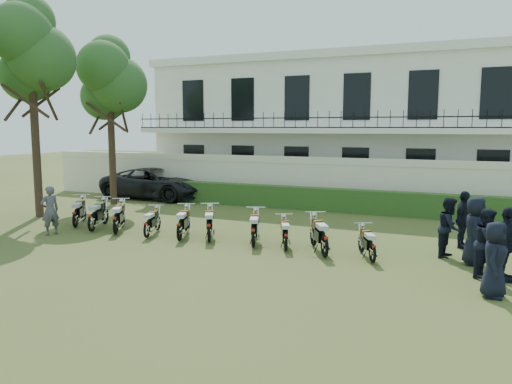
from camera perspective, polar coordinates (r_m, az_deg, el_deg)
ground at (r=15.92m, az=-2.31°, el=-5.88°), size 100.00×100.00×0.00m
perimeter_wall at (r=23.07m, az=6.48°, el=1.17°), size 30.00×0.35×2.30m
hedge at (r=22.11m, az=8.31°, el=-0.88°), size 18.00×0.60×1.00m
building at (r=28.68m, az=10.17°, el=7.40°), size 20.40×9.60×7.40m
tree_west_mid at (r=22.29m, az=-24.31°, el=14.53°), size 3.40×3.20×8.82m
tree_west_near at (r=24.74m, az=-16.35°, el=12.29°), size 3.40×3.20×7.90m
motorcycle_0 at (r=19.24m, az=-19.97°, el=-2.51°), size 1.09×1.74×1.07m
motorcycle_1 at (r=18.36m, az=-18.28°, el=-2.87°), size 0.90×1.89×1.09m
motorcycle_2 at (r=17.62m, az=-15.77°, el=-3.19°), size 1.06×1.79×1.09m
motorcycle_3 at (r=16.85m, az=-12.38°, el=-3.78°), size 0.71×1.69×0.95m
motorcycle_4 at (r=16.21m, az=-8.74°, el=-3.96°), size 0.86×1.84×1.05m
motorcycle_5 at (r=15.88m, az=-5.40°, el=-4.09°), size 1.03×1.82×1.09m
motorcycle_6 at (r=15.12m, az=-0.30°, el=-4.66°), size 0.87×1.88×1.07m
motorcycle_7 at (r=14.77m, az=3.44°, el=-5.20°), size 0.83×1.62×0.95m
motorcycle_8 at (r=14.14m, az=7.86°, el=-5.52°), size 1.11×1.81×1.11m
motorcycle_9 at (r=13.84m, az=13.18°, el=-6.30°), size 0.85×1.54×0.92m
suv at (r=26.25m, az=-11.40°, el=0.98°), size 5.68×2.66×1.57m
inspector at (r=18.39m, az=-22.48°, el=-1.95°), size 0.60×0.72×1.69m
officer_0 at (r=11.98m, az=25.62°, el=-6.98°), size 0.65×0.88×1.66m
officer_1 at (r=13.45m, az=24.97°, el=-5.33°), size 0.88×0.99×1.71m
officer_2 at (r=13.33m, az=26.71°, el=-5.36°), size 0.54×1.08×1.79m
officer_3 at (r=14.54m, az=23.73°, el=-4.10°), size 0.59×0.90×1.83m
officer_4 at (r=15.11m, az=21.26°, el=-3.79°), size 0.78×0.93×1.71m
officer_5 at (r=16.39m, az=22.60°, el=-2.94°), size 0.72×1.11×1.75m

